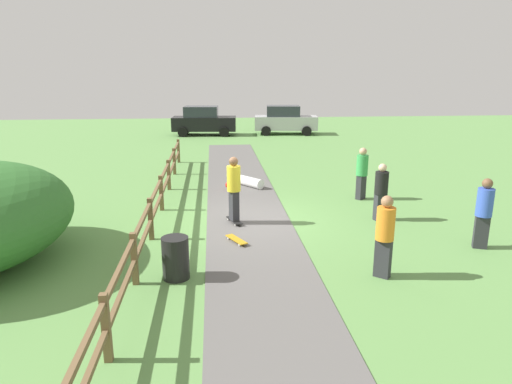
% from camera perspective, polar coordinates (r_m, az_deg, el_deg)
% --- Properties ---
extents(ground_plane, '(60.00, 60.00, 0.00)m').
position_cam_1_polar(ground_plane, '(13.33, -0.94, -3.57)').
color(ground_plane, '#60934C').
extents(asphalt_path, '(2.40, 28.00, 0.02)m').
position_cam_1_polar(asphalt_path, '(13.33, -0.94, -3.53)').
color(asphalt_path, '#605E5B').
rests_on(asphalt_path, ground_plane).
extents(wooden_fence, '(0.12, 18.12, 1.10)m').
position_cam_1_polar(wooden_fence, '(13.20, -12.28, -1.07)').
color(wooden_fence, brown).
rests_on(wooden_fence, ground_plane).
extents(trash_bin, '(0.56, 0.56, 0.90)m').
position_cam_1_polar(trash_bin, '(9.76, -9.95, -8.07)').
color(trash_bin, black).
rests_on(trash_bin, ground_plane).
extents(skater_riding, '(0.48, 0.82, 1.90)m').
position_cam_1_polar(skater_riding, '(12.81, -2.77, 0.71)').
color(skater_riding, black).
rests_on(skater_riding, asphalt_path).
extents(skater_fallen, '(1.43, 1.42, 0.36)m').
position_cam_1_polar(skater_fallen, '(17.16, -1.32, 1.32)').
color(skater_fallen, white).
rests_on(skater_fallen, asphalt_path).
extents(skateboard_loose, '(0.54, 0.80, 0.08)m').
position_cam_1_polar(skateboard_loose, '(11.65, -2.45, -5.90)').
color(skateboard_loose, '#BF8C19').
rests_on(skateboard_loose, asphalt_path).
extents(bystander_orange, '(0.54, 0.54, 1.77)m').
position_cam_1_polar(bystander_orange, '(9.85, 15.70, -4.89)').
color(bystander_orange, '#2D2D33').
rests_on(bystander_orange, ground_plane).
extents(bystander_green, '(0.53, 0.53, 1.75)m').
position_cam_1_polar(bystander_green, '(15.72, 13.01, 2.55)').
color(bystander_green, '#2D2D33').
rests_on(bystander_green, ground_plane).
extents(bystander_black, '(0.47, 0.47, 1.67)m').
position_cam_1_polar(bystander_black, '(13.63, 15.27, 0.31)').
color(bystander_black, '#2D2D33').
rests_on(bystander_black, ground_plane).
extents(bystander_blue, '(0.49, 0.49, 1.75)m').
position_cam_1_polar(bystander_blue, '(12.32, 26.44, -2.03)').
color(bystander_blue, '#2D2D33').
rests_on(bystander_blue, ground_plane).
extents(parked_car_silver, '(4.36, 2.36, 1.92)m').
position_cam_1_polar(parked_car_silver, '(31.64, 3.63, 8.91)').
color(parked_car_silver, '#B7B7BC').
rests_on(parked_car_silver, ground_plane).
extents(parked_car_black, '(4.31, 2.23, 1.92)m').
position_cam_1_polar(parked_car_black, '(31.26, -6.53, 8.78)').
color(parked_car_black, black).
rests_on(parked_car_black, ground_plane).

